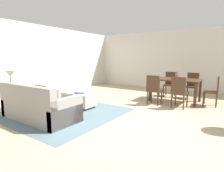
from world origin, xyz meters
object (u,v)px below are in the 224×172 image
at_px(couch, 38,107).
at_px(side_table, 12,94).
at_px(dining_chair_near_left, 154,88).
at_px(ottoman_table, 78,99).
at_px(dining_chair_near_right, 179,91).
at_px(dining_chair_far_left, 170,82).
at_px(book_on_ottoman, 79,93).
at_px(dining_table, 175,82).
at_px(dining_chair_far_right, 192,84).
at_px(dining_chair_head_east, 214,89).
at_px(vase_centerpiece, 177,75).
at_px(table_lamp, 10,75).

bearing_deg(couch, side_table, 177.69).
bearing_deg(dining_chair_near_left, ottoman_table, -138.14).
relative_size(ottoman_table, dining_chair_near_right, 1.07).
distance_m(dining_chair_far_left, book_on_ottoman, 3.63).
bearing_deg(dining_table, dining_chair_far_right, 66.30).
xyz_separation_m(ottoman_table, dining_chair_far_left, (1.72, 3.19, 0.28)).
xyz_separation_m(dining_chair_far_right, dining_chair_head_east, (0.78, -0.84, 0.00)).
xyz_separation_m(dining_chair_near_right, dining_chair_far_right, (0.02, 1.67, 0.00)).
height_order(dining_chair_far_right, vase_centerpiece, vase_centerpiece).
xyz_separation_m(table_lamp, book_on_ottoman, (1.37, 1.22, -0.56)).
distance_m(couch, dining_chair_head_east, 4.95).
distance_m(dining_table, book_on_ottoman, 3.17).
xyz_separation_m(couch, dining_chair_far_right, (2.51, 4.53, 0.22)).
relative_size(table_lamp, vase_centerpiece, 2.14).
height_order(dining_chair_near_left, dining_chair_head_east, same).
bearing_deg(dining_chair_near_left, table_lamp, -136.69).
height_order(dining_chair_near_left, dining_chair_near_right, same).
height_order(dining_table, dining_chair_near_right, dining_chair_near_right).
height_order(dining_chair_near_left, book_on_ottoman, dining_chair_near_left).
relative_size(dining_chair_far_right, dining_chair_head_east, 1.00).
xyz_separation_m(dining_table, vase_centerpiece, (0.04, -0.01, 0.22)).
bearing_deg(dining_chair_far_left, dining_chair_head_east, -27.86).
bearing_deg(ottoman_table, dining_chair_far_right, 51.92).
xyz_separation_m(table_lamp, vase_centerpiece, (3.45, 3.63, -0.12)).
height_order(dining_chair_far_right, dining_chair_head_east, same).
relative_size(side_table, book_on_ottoman, 2.26).
xyz_separation_m(couch, dining_chair_far_left, (1.72, 4.52, 0.22)).
distance_m(ottoman_table, table_lamp, 1.96).
relative_size(dining_chair_near_left, vase_centerpiece, 3.75).
xyz_separation_m(dining_table, dining_chair_far_left, (-0.42, 0.83, -0.15)).
height_order(table_lamp, dining_chair_head_east, table_lamp).
distance_m(couch, dining_chair_far_left, 4.84).
relative_size(couch, dining_chair_near_left, 2.12).
bearing_deg(book_on_ottoman, ottoman_table, 151.01).
height_order(dining_table, dining_chair_near_left, dining_chair_near_left).
distance_m(couch, vase_centerpiece, 4.32).
bearing_deg(dining_chair_head_east, dining_chair_near_left, -152.39).
height_order(table_lamp, dining_chair_near_left, table_lamp).
height_order(ottoman_table, dining_chair_far_left, dining_chair_far_left).
distance_m(ottoman_table, dining_chair_far_right, 4.07).
relative_size(dining_table, dining_chair_far_left, 1.68).
bearing_deg(side_table, dining_chair_far_right, 49.84).
distance_m(dining_chair_near_left, dining_chair_head_east, 1.77).
relative_size(dining_chair_head_east, vase_centerpiece, 3.75).
height_order(ottoman_table, side_table, side_table).
distance_m(table_lamp, book_on_ottoman, 1.92).
relative_size(dining_chair_far_left, dining_chair_far_right, 1.00).
distance_m(couch, book_on_ottoman, 1.29).
bearing_deg(table_lamp, side_table, 0.00).
height_order(dining_chair_near_right, dining_chair_far_left, same).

